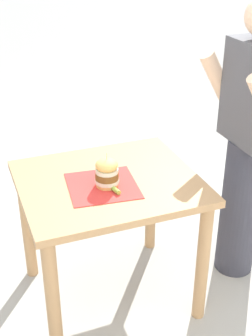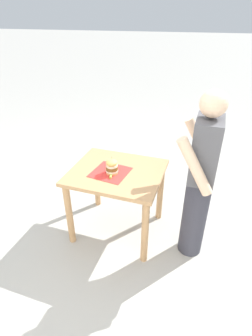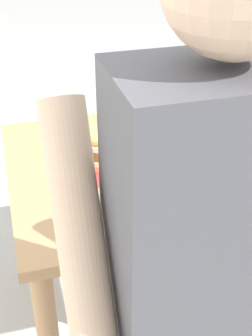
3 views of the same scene
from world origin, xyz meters
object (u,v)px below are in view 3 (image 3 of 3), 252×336
object	(u,v)px
pickle_spear	(83,166)
diner_across_table	(197,324)
sandwich	(100,146)
patio_table	(119,198)

from	to	relation	value
pickle_spear	diner_across_table	size ratio (longest dim) A/B	0.05
sandwich	patio_table	bearing A→B (deg)	156.16
pickle_spear	patio_table	bearing A→B (deg)	174.58
diner_across_table	sandwich	bearing A→B (deg)	-88.84
sandwich	pickle_spear	bearing A→B (deg)	12.09
patio_table	diner_across_table	xyz separation A→B (m)	(0.05, 0.83, 0.24)
patio_table	pickle_spear	distance (m)	0.21
sandwich	diner_across_table	distance (m)	0.85
patio_table	sandwich	bearing A→B (deg)	-23.84
patio_table	pickle_spear	xyz separation A→B (m)	(0.13, -0.01, 0.16)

